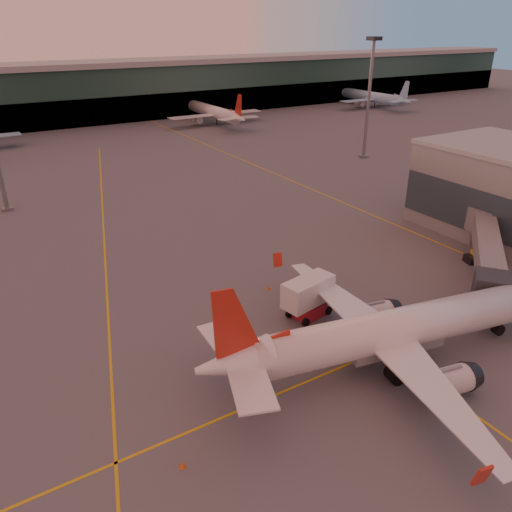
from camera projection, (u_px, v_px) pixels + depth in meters
ground at (381, 399)px, 41.16m from camera, size 600.00×600.00×0.00m
taxi_markings at (124, 238)px, 72.01m from camera, size 100.12×173.00×0.01m
terminal at (40, 95)px, 146.85m from camera, size 400.00×20.00×17.60m
gate_building at (509, 189)px, 72.19m from camera, size 18.40×22.40×12.60m
mast_east_near at (370, 90)px, 108.75m from camera, size 2.40×2.40×25.60m
main_airplane at (392, 332)px, 44.03m from camera, size 34.96×31.75×10.61m
jet_bridge at (486, 247)px, 59.95m from camera, size 21.03×17.54×5.44m
catering_truck at (308, 296)px, 51.71m from camera, size 6.06×3.47×4.43m
pushback_tug at (477, 257)px, 64.51m from camera, size 3.40×2.47×1.57m
cone_tail at (182, 465)px, 34.73m from camera, size 0.45×0.45×0.57m
cone_wing_left at (268, 287)px, 58.01m from camera, size 0.40×0.40×0.51m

